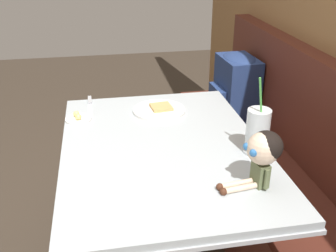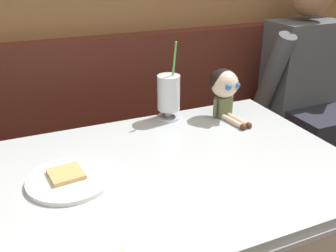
# 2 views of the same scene
# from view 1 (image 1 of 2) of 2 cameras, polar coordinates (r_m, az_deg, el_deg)

# --- Properties ---
(booth_bench) EXTENTS (2.60, 0.48, 1.00)m
(booth_bench) POSITION_cam_1_polar(r_m,az_deg,el_deg) (2.02, 17.56, -11.46)
(booth_bench) COLOR #512319
(booth_bench) RESTS_ON ground
(diner_table) EXTENTS (1.11, 0.81, 0.74)m
(diner_table) POSITION_cam_1_polar(r_m,az_deg,el_deg) (1.71, -0.74, -8.57)
(diner_table) COLOR #B2BCC1
(diner_table) RESTS_ON ground
(toast_plate) EXTENTS (0.25, 0.25, 0.03)m
(toast_plate) POSITION_cam_1_polar(r_m,az_deg,el_deg) (1.90, -1.25, 2.31)
(toast_plate) COLOR white
(toast_plate) RESTS_ON diner_table
(milkshake_glass) EXTENTS (0.10, 0.10, 0.32)m
(milkshake_glass) POSITION_cam_1_polar(r_m,az_deg,el_deg) (1.55, 12.73, -0.48)
(milkshake_glass) COLOR silver
(milkshake_glass) RESTS_ON diner_table
(butter_saucer) EXTENTS (0.12, 0.12, 0.04)m
(butter_saucer) POSITION_cam_1_polar(r_m,az_deg,el_deg) (1.86, -12.74, 1.09)
(butter_saucer) COLOR white
(butter_saucer) RESTS_ON diner_table
(butter_knife) EXTENTS (0.24, 0.02, 0.01)m
(butter_knife) POSITION_cam_1_polar(r_m,az_deg,el_deg) (2.03, -11.13, 3.30)
(butter_knife) COLOR silver
(butter_knife) RESTS_ON diner_table
(seated_doll) EXTENTS (0.13, 0.23, 0.20)m
(seated_doll) POSITION_cam_1_polar(r_m,az_deg,el_deg) (1.34, 13.41, -3.56)
(seated_doll) COLOR #5B6642
(seated_doll) RESTS_ON diner_table
(backpack) EXTENTS (0.31, 0.26, 0.41)m
(backpack) POSITION_cam_1_polar(r_m,az_deg,el_deg) (2.52, 9.68, 5.87)
(backpack) COLOR navy
(backpack) RESTS_ON booth_bench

